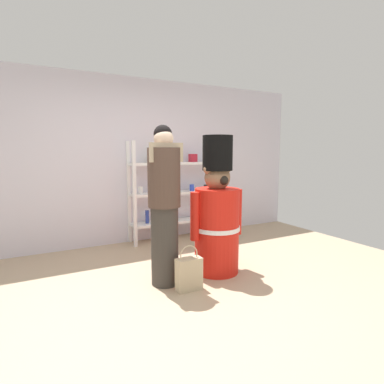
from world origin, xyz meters
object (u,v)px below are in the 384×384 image
(merchandise_shelf, at_px, (175,191))
(shopping_bag, at_px, (189,273))
(teddy_bear_guard, at_px, (217,216))
(person_shopper, at_px, (164,204))

(merchandise_shelf, height_order, shopping_bag, merchandise_shelf)
(shopping_bag, bearing_deg, merchandise_shelf, 69.03)
(teddy_bear_guard, bearing_deg, merchandise_shelf, 83.29)
(person_shopper, height_order, shopping_bag, person_shopper)
(person_shopper, bearing_deg, teddy_bear_guard, 2.52)
(person_shopper, distance_m, shopping_bag, 0.78)
(teddy_bear_guard, relative_size, shopping_bag, 3.37)
(shopping_bag, bearing_deg, teddy_bear_guard, 29.24)
(merchandise_shelf, xyz_separation_m, person_shopper, (-0.88, -1.61, 0.09))
(teddy_bear_guard, relative_size, person_shopper, 0.95)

